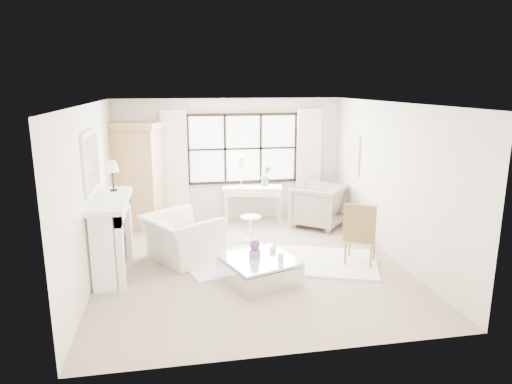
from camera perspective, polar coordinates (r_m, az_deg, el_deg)
floor at (r=7.92m, az=-0.71°, el=-8.90°), size 5.50×5.50×0.00m
ceiling at (r=7.33m, az=-0.78°, el=11.03°), size 5.50×5.50×0.00m
wall_back at (r=10.18m, az=-3.33°, el=4.02°), size 5.00×0.00×5.00m
wall_front at (r=4.92m, az=4.63°, el=-6.24°), size 5.00×0.00×5.00m
wall_left at (r=7.52m, az=-19.87°, el=-0.11°), size 0.00×5.50×5.50m
wall_right at (r=8.29m, az=16.56°, el=1.33°), size 0.00×5.50×5.50m
window_pane at (r=10.17m, az=-1.65°, el=5.45°), size 2.40×0.02×1.50m
window_frame at (r=10.16m, az=-1.64°, el=5.44°), size 2.50×0.04×1.50m
curtain_rod at (r=10.03m, az=-1.63°, el=10.33°), size 3.30×0.04×0.04m
curtain_left at (r=10.03m, az=-10.07°, el=3.03°), size 0.55×0.10×2.47m
curtain_right at (r=10.48m, az=6.59°, el=3.58°), size 0.55×0.10×2.47m
fireplace at (r=7.67m, az=-17.79°, el=-5.14°), size 0.58×1.66×1.26m
mirror_frame at (r=7.43m, az=-19.94°, el=3.58°), size 0.05×1.15×0.95m
mirror_glass at (r=7.42m, az=-19.71°, el=3.60°), size 0.02×1.00×0.80m
art_frame at (r=9.77m, az=12.03°, el=4.53°), size 0.04×0.62×0.82m
art_canvas at (r=9.76m, az=11.92°, el=4.53°), size 0.01×0.52×0.72m
mantel_lamp at (r=7.88m, az=-17.55°, el=2.92°), size 0.22×0.22×0.51m
armoire at (r=9.89m, az=-14.79°, el=2.07°), size 1.29×1.05×2.24m
console_table at (r=10.15m, az=-0.45°, el=-1.48°), size 1.37×0.72×0.80m
console_lamp at (r=9.89m, az=-1.88°, el=3.79°), size 0.28×0.28×0.69m
orchid_plant at (r=10.06m, az=1.26°, el=2.04°), size 0.25×0.21×0.45m
side_table at (r=8.87m, az=-0.66°, el=-4.14°), size 0.40×0.40×0.51m
rug_left at (r=8.00m, az=-2.83°, el=-8.55°), size 1.98×1.64×0.03m
rug_right at (r=8.02m, az=8.49°, el=-8.61°), size 2.13×1.86×0.03m
club_armchair at (r=8.05m, az=-9.27°, el=-5.70°), size 1.54×1.59×0.79m
wingback_chair at (r=9.88m, az=7.73°, el=-1.68°), size 1.39×1.39×0.91m
french_chair at (r=7.96m, az=12.86°, el=-6.72°), size 0.66×0.66×1.08m
coffee_table at (r=7.17m, az=0.42°, el=-9.77°), size 1.28×1.28×0.38m
planter_box at (r=7.13m, az=-0.15°, el=-7.68°), size 0.20×0.20×0.12m
planter_flowers at (r=7.08m, az=-0.15°, el=-6.64°), size 0.16×0.16×0.16m
pillar_candle at (r=6.99m, az=3.11°, el=-8.14°), size 0.09×0.09×0.12m
coffee_vase at (r=7.35m, az=2.12°, el=-6.94°), size 0.15×0.15×0.14m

